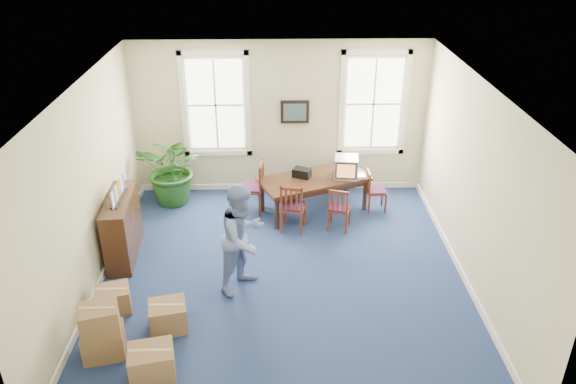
{
  "coord_description": "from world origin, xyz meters",
  "views": [
    {
      "loc": [
        -0.1,
        -7.68,
        5.48
      ],
      "look_at": [
        0.1,
        0.6,
        1.25
      ],
      "focal_mm": 35.0,
      "sensor_mm": 36.0,
      "label": 1
    }
  ],
  "objects_px": {
    "credenza": "(122,227)",
    "cardboard_boxes": "(119,325)",
    "potted_plant": "(174,169)",
    "chair_near_left": "(293,206)",
    "crt_tv": "(346,167)",
    "man": "(243,238)",
    "conference_table": "(314,194)"
  },
  "relations": [
    {
      "from": "crt_tv",
      "to": "potted_plant",
      "type": "relative_size",
      "value": 0.33
    },
    {
      "from": "man",
      "to": "cardboard_boxes",
      "type": "xyz_separation_m",
      "value": [
        -1.64,
        -1.41,
        -0.49
      ]
    },
    {
      "from": "credenza",
      "to": "potted_plant",
      "type": "xyz_separation_m",
      "value": [
        0.59,
        1.97,
        0.19
      ]
    },
    {
      "from": "cardboard_boxes",
      "to": "crt_tv",
      "type": "bearing_deg",
      "value": 48.36
    },
    {
      "from": "potted_plant",
      "to": "man",
      "type": "bearing_deg",
      "value": -62.16
    },
    {
      "from": "crt_tv",
      "to": "potted_plant",
      "type": "xyz_separation_m",
      "value": [
        -3.44,
        0.37,
        -0.18
      ]
    },
    {
      "from": "conference_table",
      "to": "potted_plant",
      "type": "distance_m",
      "value": 2.87
    },
    {
      "from": "credenza",
      "to": "chair_near_left",
      "type": "bearing_deg",
      "value": 11.62
    },
    {
      "from": "potted_plant",
      "to": "cardboard_boxes",
      "type": "bearing_deg",
      "value": -91.19
    },
    {
      "from": "credenza",
      "to": "cardboard_boxes",
      "type": "distance_m",
      "value": 2.43
    },
    {
      "from": "potted_plant",
      "to": "cardboard_boxes",
      "type": "distance_m",
      "value": 4.35
    },
    {
      "from": "conference_table",
      "to": "crt_tv",
      "type": "relative_size",
      "value": 4.32
    },
    {
      "from": "crt_tv",
      "to": "potted_plant",
      "type": "bearing_deg",
      "value": -179.15
    },
    {
      "from": "man",
      "to": "potted_plant",
      "type": "bearing_deg",
      "value": 65.52
    },
    {
      "from": "crt_tv",
      "to": "man",
      "type": "distance_m",
      "value": 3.18
    },
    {
      "from": "chair_near_left",
      "to": "credenza",
      "type": "relative_size",
      "value": 0.68
    },
    {
      "from": "conference_table",
      "to": "cardboard_boxes",
      "type": "xyz_separation_m",
      "value": [
        -2.9,
        -3.92,
        0.06
      ]
    },
    {
      "from": "potted_plant",
      "to": "cardboard_boxes",
      "type": "xyz_separation_m",
      "value": [
        -0.09,
        -4.34,
        -0.33
      ]
    },
    {
      "from": "cardboard_boxes",
      "to": "credenza",
      "type": "bearing_deg",
      "value": 101.9
    },
    {
      "from": "crt_tv",
      "to": "credenza",
      "type": "xyz_separation_m",
      "value": [
        -4.03,
        -1.6,
        -0.36
      ]
    },
    {
      "from": "crt_tv",
      "to": "chair_near_left",
      "type": "distance_m",
      "value": 1.38
    },
    {
      "from": "conference_table",
      "to": "cardboard_boxes",
      "type": "bearing_deg",
      "value": -148.96
    },
    {
      "from": "credenza",
      "to": "potted_plant",
      "type": "relative_size",
      "value": 0.96
    },
    {
      "from": "conference_table",
      "to": "potted_plant",
      "type": "bearing_deg",
      "value": 149.12
    },
    {
      "from": "crt_tv",
      "to": "cardboard_boxes",
      "type": "relative_size",
      "value": 0.33
    },
    {
      "from": "credenza",
      "to": "potted_plant",
      "type": "bearing_deg",
      "value": 69.35
    },
    {
      "from": "conference_table",
      "to": "chair_near_left",
      "type": "relative_size",
      "value": 2.18
    },
    {
      "from": "chair_near_left",
      "to": "crt_tv",
      "type": "bearing_deg",
      "value": -130.92
    },
    {
      "from": "conference_table",
      "to": "credenza",
      "type": "height_order",
      "value": "credenza"
    },
    {
      "from": "credenza",
      "to": "cardboard_boxes",
      "type": "relative_size",
      "value": 0.98
    },
    {
      "from": "conference_table",
      "to": "credenza",
      "type": "relative_size",
      "value": 1.48
    },
    {
      "from": "man",
      "to": "cardboard_boxes",
      "type": "relative_size",
      "value": 1.24
    }
  ]
}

